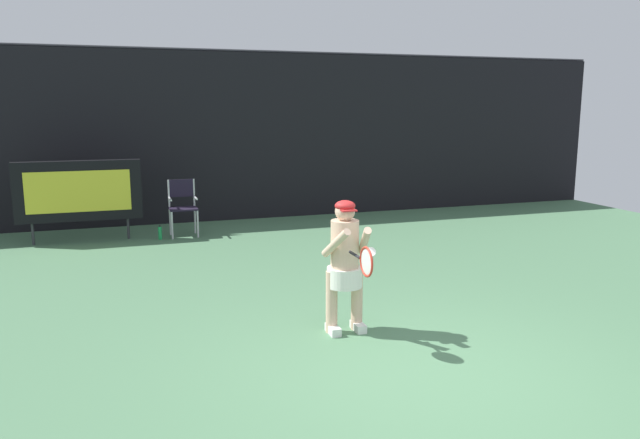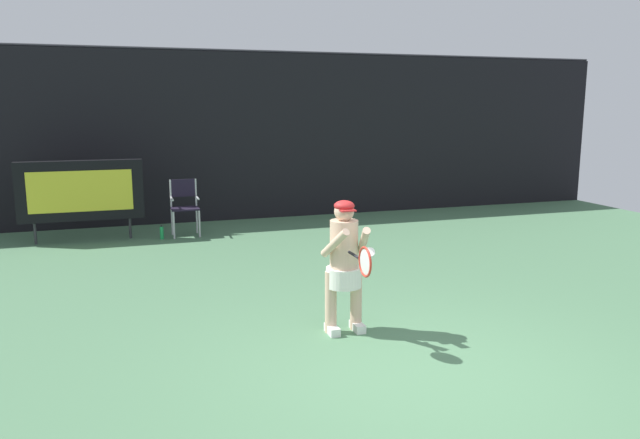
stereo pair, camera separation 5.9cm
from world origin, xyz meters
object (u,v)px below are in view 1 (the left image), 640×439
Objects in this scene: tennis_player at (345,261)px; umpire_chair at (183,204)px; tennis_racket at (365,261)px; scoreboard at (79,191)px; water_bottle at (160,233)px.

umpire_chair is at bearing 100.96° from tennis_player.
umpire_chair is 6.52m from tennis_racket.
umpire_chair is at bearing -1.17° from scoreboard.
water_bottle is at bearing -10.80° from scoreboard.
tennis_racket is (2.96, -6.45, 0.01)m from scoreboard.
tennis_racket is (1.57, -6.19, 0.83)m from water_bottle.
tennis_player is 2.46× the size of tennis_racket.
tennis_racket is (-0.02, -0.61, 0.15)m from tennis_player.
scoreboard is 8.30× the size of water_bottle.
umpire_chair is (1.85, -0.04, -0.33)m from scoreboard.
umpire_chair reaches higher than water_bottle.
tennis_racket reaches higher than water_bottle.
water_bottle is 0.44× the size of tennis_racket.
tennis_player is at bearing -79.04° from umpire_chair.
tennis_player is (1.12, -5.80, 0.19)m from umpire_chair.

